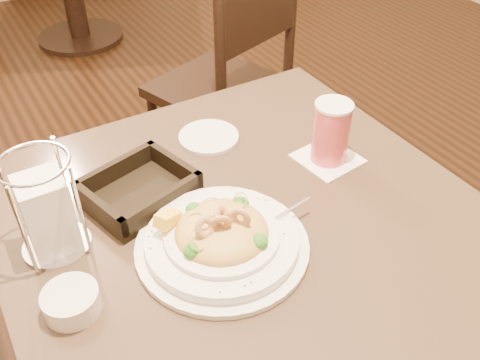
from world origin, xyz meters
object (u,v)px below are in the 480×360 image
main_table (245,295)px  dining_chair_near (229,82)px  butter_ramekin (71,302)px  pasta_bowl (222,237)px  bread_basket (139,191)px  drink_glass (331,133)px  side_plate (209,137)px  napkin_caddy (47,212)px

main_table → dining_chair_near: size_ratio=0.97×
dining_chair_near → butter_ramekin: 1.23m
pasta_bowl → bread_basket: size_ratio=1.49×
drink_glass → side_plate: (-0.19, 0.20, -0.07)m
main_table → butter_ramekin: butter_ramekin is taller
main_table → pasta_bowl: bearing=-148.9°
bread_basket → napkin_caddy: (-0.18, -0.04, 0.06)m
napkin_caddy → pasta_bowl: bearing=-32.0°
dining_chair_near → drink_glass: (-0.20, -0.79, 0.31)m
main_table → butter_ramekin: 0.43m
dining_chair_near → drink_glass: dining_chair_near is taller
side_plate → main_table: bearing=-103.5°
butter_ramekin → dining_chair_near: bearing=48.4°
pasta_bowl → butter_ramekin: bearing=179.0°
dining_chair_near → bread_basket: (-0.60, -0.70, 0.26)m
drink_glass → napkin_caddy: bearing=175.8°
dining_chair_near → side_plate: dining_chair_near is taller
dining_chair_near → bread_basket: 0.96m
napkin_caddy → butter_ramekin: size_ratio=2.13×
butter_ramekin → napkin_caddy: bearing=83.5°
pasta_bowl → drink_glass: drink_glass is taller
bread_basket → napkin_caddy: bearing=-166.4°
bread_basket → napkin_caddy: napkin_caddy is taller
bread_basket → side_plate: bread_basket is taller
pasta_bowl → dining_chair_near: bearing=59.7°
dining_chair_near → bread_basket: dining_chair_near is taller
dining_chair_near → side_plate: (-0.39, -0.59, 0.25)m
main_table → drink_glass: (0.25, 0.07, 0.30)m
drink_glass → napkin_caddy: size_ratio=0.72×
dining_chair_near → butter_ramekin: (-0.80, -0.90, 0.26)m
napkin_caddy → butter_ramekin: (-0.02, -0.15, -0.06)m
dining_chair_near → napkin_caddy: (-0.78, -0.75, 0.32)m
napkin_caddy → side_plate: napkin_caddy is taller
pasta_bowl → drink_glass: bearing=19.3°
main_table → pasta_bowl: pasta_bowl is taller
butter_ramekin → bread_basket: bearing=45.0°
napkin_caddy → butter_ramekin: napkin_caddy is taller
drink_glass → butter_ramekin: size_ratio=1.53×
main_table → drink_glass: drink_glass is taller
side_plate → butter_ramekin: 0.52m
pasta_bowl → bread_basket: 0.22m
pasta_bowl → main_table: bearing=31.1°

